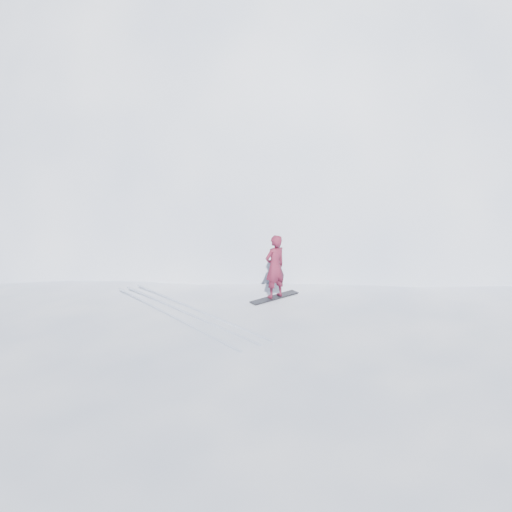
{
  "coord_description": "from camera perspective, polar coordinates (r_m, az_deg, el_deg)",
  "views": [
    {
      "loc": [
        -6.54,
        -7.7,
        7.93
      ],
      "look_at": [
        2.17,
        4.75,
        3.5
      ],
      "focal_mm": 35.0,
      "sensor_mm": 36.0,
      "label": 1
    }
  ],
  "objects": [
    {
      "name": "ground",
      "position": [
        12.85,
        4.53,
        -21.93
      ],
      "size": [
        400.0,
        400.0,
        0.0
      ],
      "primitive_type": "plane",
      "color": "white",
      "rests_on": "ground"
    },
    {
      "name": "snowboard",
      "position": [
        15.41,
        2.14,
        -4.73
      ],
      "size": [
        1.72,
        0.39,
        0.03
      ],
      "primitive_type": "cube",
      "rotation": [
        0.0,
        0.0,
        0.04
      ],
      "color": "black",
      "rests_on": "near_ridge"
    },
    {
      "name": "near_ridge",
      "position": [
        15.31,
        0.16,
        -14.95
      ],
      "size": [
        36.0,
        28.0,
        4.8
      ],
      "primitive_type": "ellipsoid",
      "color": "white",
      "rests_on": "ground"
    },
    {
      "name": "wind_bumps",
      "position": [
        13.97,
        -3.15,
        -18.36
      ],
      "size": [
        16.0,
        14.4,
        1.0
      ],
      "color": "white",
      "rests_on": "ground"
    },
    {
      "name": "summit_peak",
      "position": [
        44.87,
        5.22,
        6.01
      ],
      "size": [
        60.0,
        56.0,
        56.0
      ],
      "primitive_type": "ellipsoid",
      "color": "white",
      "rests_on": "ground"
    },
    {
      "name": "peak_shoulder",
      "position": [
        33.23,
        -4.03,
        2.41
      ],
      "size": [
        28.0,
        24.0,
        18.0
      ],
      "primitive_type": "ellipsoid",
      "color": "white",
      "rests_on": "ground"
    },
    {
      "name": "snowboarder",
      "position": [
        15.09,
        2.18,
        -1.22
      ],
      "size": [
        0.73,
        0.5,
        1.95
      ],
      "primitive_type": "imported",
      "rotation": [
        0.0,
        0.0,
        3.18
      ],
      "color": "maroon",
      "rests_on": "snowboard"
    },
    {
      "name": "board_tracks",
      "position": [
        14.47,
        -8.22,
        -6.31
      ],
      "size": [
        1.85,
        5.95,
        0.04
      ],
      "color": "silver",
      "rests_on": "ground"
    }
  ]
}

